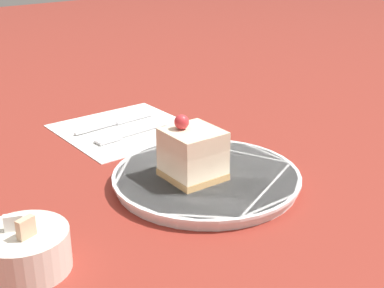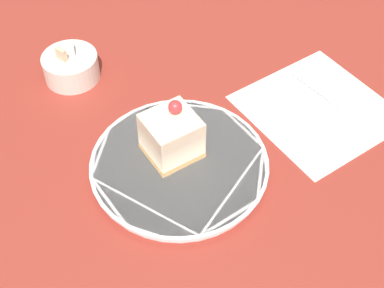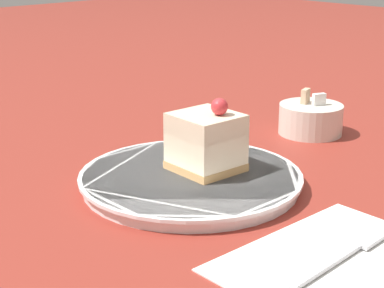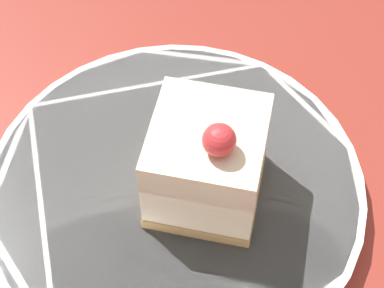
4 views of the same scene
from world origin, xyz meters
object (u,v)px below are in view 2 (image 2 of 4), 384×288
(fork, at_px, (297,109))
(knife, at_px, (337,104))
(sugar_bowl, at_px, (71,67))
(plate, at_px, (179,165))
(cake_slice, at_px, (172,136))

(fork, xyz_separation_m, knife, (0.06, -0.03, -0.00))
(fork, relative_size, sugar_bowl, 1.56)
(plate, distance_m, knife, 0.30)
(plate, xyz_separation_m, cake_slice, (0.00, 0.02, 0.04))
(fork, bearing_deg, plate, 174.52)
(fork, bearing_deg, sugar_bowl, 129.31)
(cake_slice, bearing_deg, plate, -94.41)
(plate, height_order, fork, plate)
(plate, xyz_separation_m, fork, (0.23, -0.01, -0.00))
(cake_slice, distance_m, sugar_bowl, 0.26)
(knife, height_order, sugar_bowl, sugar_bowl)
(cake_slice, distance_m, fork, 0.23)
(plate, bearing_deg, sugar_bowl, 96.99)
(knife, relative_size, sugar_bowl, 1.77)
(plate, relative_size, fork, 1.78)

